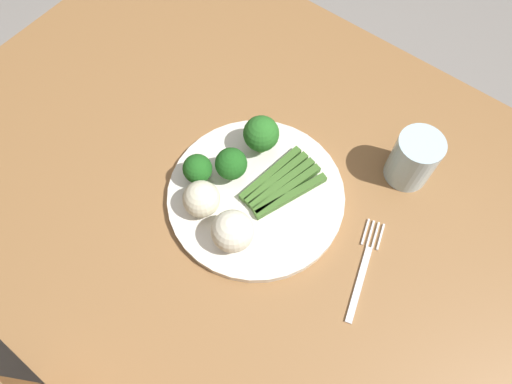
{
  "coord_description": "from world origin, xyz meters",
  "views": [
    {
      "loc": [
        0.23,
        -0.27,
        1.42
      ],
      "look_at": [
        0.03,
        -0.01,
        0.77
      ],
      "focal_mm": 32.46,
      "sensor_mm": 36.0,
      "label": 1
    }
  ],
  "objects_px": {
    "cauliflower_front": "(232,231)",
    "asparagus_bundle": "(281,184)",
    "dining_table": "(247,212)",
    "water_glass": "(413,159)",
    "broccoli_front_left": "(231,164)",
    "fork": "(363,268)",
    "broccoli_right": "(198,169)",
    "broccoli_left": "(261,134)",
    "cauliflower_outer_edge": "(201,199)",
    "plate": "(256,196)"
  },
  "relations": [
    {
      "from": "cauliflower_front",
      "to": "asparagus_bundle",
      "type": "bearing_deg",
      "value": 88.13
    },
    {
      "from": "dining_table",
      "to": "asparagus_bundle",
      "type": "xyz_separation_m",
      "value": [
        0.05,
        0.02,
        0.15
      ]
    },
    {
      "from": "asparagus_bundle",
      "to": "cauliflower_front",
      "type": "distance_m",
      "value": 0.12
    },
    {
      "from": "asparagus_bundle",
      "to": "water_glass",
      "type": "relative_size",
      "value": 1.51
    },
    {
      "from": "dining_table",
      "to": "broccoli_front_left",
      "type": "xyz_separation_m",
      "value": [
        -0.02,
        -0.01,
        0.18
      ]
    },
    {
      "from": "fork",
      "to": "water_glass",
      "type": "bearing_deg",
      "value": -7.32
    },
    {
      "from": "broccoli_right",
      "to": "fork",
      "type": "distance_m",
      "value": 0.29
    },
    {
      "from": "broccoli_right",
      "to": "cauliflower_front",
      "type": "bearing_deg",
      "value": -23.5
    },
    {
      "from": "asparagus_bundle",
      "to": "cauliflower_front",
      "type": "height_order",
      "value": "cauliflower_front"
    },
    {
      "from": "fork",
      "to": "water_glass",
      "type": "distance_m",
      "value": 0.19
    },
    {
      "from": "broccoli_left",
      "to": "asparagus_bundle",
      "type": "bearing_deg",
      "value": -28.24
    },
    {
      "from": "cauliflower_outer_edge",
      "to": "broccoli_left",
      "type": "bearing_deg",
      "value": 87.94
    },
    {
      "from": "broccoli_front_left",
      "to": "water_glass",
      "type": "bearing_deg",
      "value": 40.04
    },
    {
      "from": "broccoli_right",
      "to": "broccoli_front_left",
      "type": "height_order",
      "value": "broccoli_front_left"
    },
    {
      "from": "plate",
      "to": "fork",
      "type": "bearing_deg",
      "value": 1.48
    },
    {
      "from": "cauliflower_outer_edge",
      "to": "water_glass",
      "type": "distance_m",
      "value": 0.33
    },
    {
      "from": "cauliflower_outer_edge",
      "to": "cauliflower_front",
      "type": "distance_m",
      "value": 0.07
    },
    {
      "from": "water_glass",
      "to": "dining_table",
      "type": "bearing_deg",
      "value": -139.02
    },
    {
      "from": "broccoli_right",
      "to": "broccoli_left",
      "type": "relative_size",
      "value": 0.8
    },
    {
      "from": "broccoli_right",
      "to": "cauliflower_outer_edge",
      "type": "xyz_separation_m",
      "value": [
        0.04,
        -0.03,
        -0.0
      ]
    },
    {
      "from": "broccoli_right",
      "to": "fork",
      "type": "xyz_separation_m",
      "value": [
        0.29,
        0.04,
        -0.05
      ]
    },
    {
      "from": "broccoli_left",
      "to": "fork",
      "type": "height_order",
      "value": "broccoli_left"
    },
    {
      "from": "dining_table",
      "to": "broccoli_front_left",
      "type": "distance_m",
      "value": 0.18
    },
    {
      "from": "cauliflower_outer_edge",
      "to": "fork",
      "type": "distance_m",
      "value": 0.26
    },
    {
      "from": "dining_table",
      "to": "water_glass",
      "type": "relative_size",
      "value": 12.01
    },
    {
      "from": "broccoli_right",
      "to": "cauliflower_outer_edge",
      "type": "height_order",
      "value": "same"
    },
    {
      "from": "broccoli_front_left",
      "to": "water_glass",
      "type": "distance_m",
      "value": 0.28
    },
    {
      "from": "cauliflower_outer_edge",
      "to": "dining_table",
      "type": "bearing_deg",
      "value": 76.6
    },
    {
      "from": "dining_table",
      "to": "fork",
      "type": "xyz_separation_m",
      "value": [
        0.23,
        -0.01,
        0.13
      ]
    },
    {
      "from": "broccoli_left",
      "to": "fork",
      "type": "xyz_separation_m",
      "value": [
        0.24,
        -0.07,
        -0.05
      ]
    },
    {
      "from": "dining_table",
      "to": "broccoli_right",
      "type": "xyz_separation_m",
      "value": [
        -0.06,
        -0.05,
        0.17
      ]
    },
    {
      "from": "cauliflower_front",
      "to": "water_glass",
      "type": "relative_size",
      "value": 0.69
    },
    {
      "from": "broccoli_right",
      "to": "asparagus_bundle",
      "type": "bearing_deg",
      "value": 32.18
    },
    {
      "from": "broccoli_front_left",
      "to": "broccoli_left",
      "type": "bearing_deg",
      "value": 85.8
    },
    {
      "from": "broccoli_right",
      "to": "dining_table",
      "type": "bearing_deg",
      "value": 40.49
    },
    {
      "from": "dining_table",
      "to": "plate",
      "type": "relative_size",
      "value": 3.96
    },
    {
      "from": "broccoli_front_left",
      "to": "cauliflower_front",
      "type": "relative_size",
      "value": 0.97
    },
    {
      "from": "broccoli_right",
      "to": "water_glass",
      "type": "distance_m",
      "value": 0.34
    },
    {
      "from": "broccoli_left",
      "to": "fork",
      "type": "distance_m",
      "value": 0.26
    },
    {
      "from": "dining_table",
      "to": "cauliflower_outer_edge",
      "type": "distance_m",
      "value": 0.19
    },
    {
      "from": "plate",
      "to": "broccoli_left",
      "type": "distance_m",
      "value": 0.1
    },
    {
      "from": "broccoli_left",
      "to": "plate",
      "type": "bearing_deg",
      "value": -57.82
    },
    {
      "from": "asparagus_bundle",
      "to": "cauliflower_outer_edge",
      "type": "xyz_separation_m",
      "value": [
        -0.07,
        -0.1,
        0.02
      ]
    },
    {
      "from": "asparagus_bundle",
      "to": "broccoli_right",
      "type": "xyz_separation_m",
      "value": [
        -0.11,
        -0.07,
        0.03
      ]
    },
    {
      "from": "broccoli_right",
      "to": "broccoli_front_left",
      "type": "relative_size",
      "value": 0.92
    },
    {
      "from": "water_glass",
      "to": "plate",
      "type": "bearing_deg",
      "value": -132.04
    },
    {
      "from": "plate",
      "to": "fork",
      "type": "xyz_separation_m",
      "value": [
        0.2,
        0.01,
        -0.01
      ]
    },
    {
      "from": "cauliflower_front",
      "to": "water_glass",
      "type": "distance_m",
      "value": 0.3
    },
    {
      "from": "plate",
      "to": "broccoli_left",
      "type": "relative_size",
      "value": 3.97
    },
    {
      "from": "broccoli_left",
      "to": "broccoli_front_left",
      "type": "bearing_deg",
      "value": -94.2
    }
  ]
}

